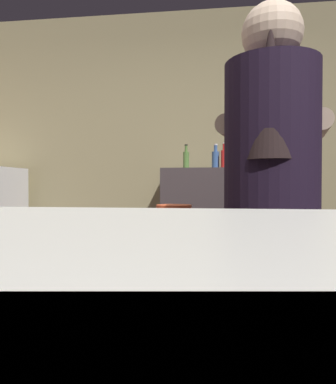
{
  "coord_description": "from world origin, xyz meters",
  "views": [
    {
      "loc": [
        0.08,
        -1.24,
        1.06
      ],
      "look_at": [
        0.02,
        -0.75,
        1.05
      ],
      "focal_mm": 33.57,
      "sensor_mm": 36.0,
      "label": 1
    }
  ],
  "objects_px": {
    "bottle_vinegar": "(216,159)",
    "bottle_soy": "(224,158)",
    "chefs_knife": "(319,216)",
    "bottle_hot_sauce": "(186,159)",
    "mixing_bowl": "(174,210)",
    "bartender": "(271,202)"
  },
  "relations": [
    {
      "from": "bottle_vinegar",
      "to": "bottle_hot_sauce",
      "type": "relative_size",
      "value": 1.01
    },
    {
      "from": "bartender",
      "to": "bottle_soy",
      "type": "relative_size",
      "value": 8.14
    },
    {
      "from": "bartender",
      "to": "mixing_bowl",
      "type": "distance_m",
      "value": 0.62
    },
    {
      "from": "bottle_vinegar",
      "to": "bottle_soy",
      "type": "distance_m",
      "value": 0.09
    },
    {
      "from": "bottle_soy",
      "to": "mixing_bowl",
      "type": "bearing_deg",
      "value": -102.68
    },
    {
      "from": "chefs_knife",
      "to": "bottle_soy",
      "type": "distance_m",
      "value": 1.42
    },
    {
      "from": "bottle_vinegar",
      "to": "bottle_soy",
      "type": "bearing_deg",
      "value": -35.75
    },
    {
      "from": "mixing_bowl",
      "to": "bottle_hot_sauce",
      "type": "distance_m",
      "value": 1.34
    },
    {
      "from": "bottle_hot_sauce",
      "to": "chefs_knife",
      "type": "bearing_deg",
      "value": -61.63
    },
    {
      "from": "bottle_vinegar",
      "to": "bottle_soy",
      "type": "relative_size",
      "value": 0.98
    },
    {
      "from": "mixing_bowl",
      "to": "bottle_soy",
      "type": "height_order",
      "value": "bottle_soy"
    },
    {
      "from": "mixing_bowl",
      "to": "bottle_vinegar",
      "type": "bearing_deg",
      "value": 80.74
    },
    {
      "from": "mixing_bowl",
      "to": "bottle_hot_sauce",
      "type": "height_order",
      "value": "bottle_hot_sauce"
    },
    {
      "from": "bartender",
      "to": "mixing_bowl",
      "type": "height_order",
      "value": "bartender"
    },
    {
      "from": "chefs_knife",
      "to": "bottle_soy",
      "type": "bearing_deg",
      "value": 88.64
    },
    {
      "from": "bottle_soy",
      "to": "bottle_hot_sauce",
      "type": "bearing_deg",
      "value": 173.02
    },
    {
      "from": "bottle_soy",
      "to": "chefs_knife",
      "type": "bearing_deg",
      "value": -72.76
    },
    {
      "from": "bottle_hot_sauce",
      "to": "bottle_soy",
      "type": "bearing_deg",
      "value": -6.98
    },
    {
      "from": "chefs_knife",
      "to": "bottle_vinegar",
      "type": "height_order",
      "value": "bottle_vinegar"
    },
    {
      "from": "bottle_vinegar",
      "to": "bottle_hot_sauce",
      "type": "bearing_deg",
      "value": -177.59
    },
    {
      "from": "bottle_hot_sauce",
      "to": "mixing_bowl",
      "type": "bearing_deg",
      "value": -88.23
    },
    {
      "from": "mixing_bowl",
      "to": "bottle_soy",
      "type": "relative_size",
      "value": 0.85
    }
  ]
}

